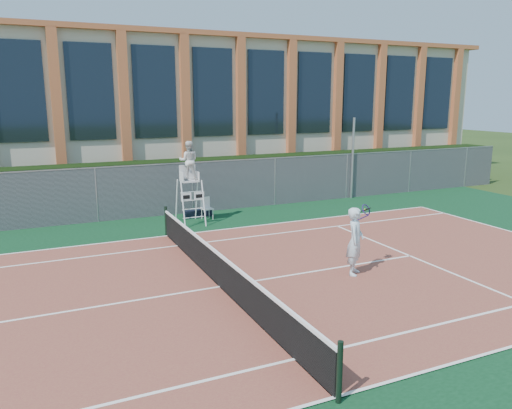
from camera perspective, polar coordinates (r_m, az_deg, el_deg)
name	(u,v)px	position (r m, az deg, el deg)	size (l,w,h in m)	color
ground	(220,288)	(13.42, -4.13, -9.47)	(120.00, 120.00, 0.00)	#233814
apron	(208,276)	(14.30, -5.53, -8.09)	(36.00, 20.00, 0.01)	#0B3219
tennis_court	(220,287)	(13.41, -4.13, -9.39)	(23.77, 10.97, 0.02)	brown
tennis_net	(220,268)	(13.23, -4.16, -7.31)	(0.10, 11.30, 1.10)	black
fence	(146,192)	(21.32, -12.42, 1.45)	(40.00, 0.06, 2.20)	#595E60
hedge	(140,187)	(22.48, -13.07, 1.96)	(40.00, 1.40, 2.20)	black
building	(109,112)	(30.00, -16.44, 10.09)	(45.00, 10.60, 8.22)	beige
steel_pole	(353,158)	(25.23, 10.98, 5.19)	(0.12, 0.12, 4.00)	#9EA0A5
umpire_chair	(189,163)	(19.76, -7.70, 4.72)	(0.93, 1.43, 3.33)	white
plastic_chair	(206,206)	(20.72, -5.72, -0.19)	(0.48, 0.48, 0.91)	silver
sports_bag_near	(193,214)	(21.05, -7.21, -1.06)	(0.77, 0.31, 0.33)	black
sports_bag_far	(205,213)	(21.36, -5.90, -0.95)	(0.64, 0.28, 0.26)	black
tennis_player	(355,241)	(14.28, 11.28, -4.11)	(1.11, 0.88, 1.93)	silver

